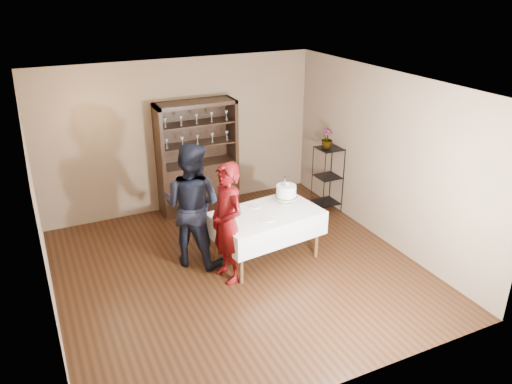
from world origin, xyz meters
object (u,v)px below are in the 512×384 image
(cake_table, at_px, (267,224))
(cake, at_px, (286,192))
(china_hutch, at_px, (198,175))
(plant_etagere, at_px, (328,177))
(potted_plant, at_px, (327,138))
(woman, at_px, (227,223))
(man, at_px, (192,205))

(cake_table, relative_size, cake, 3.58)
(china_hutch, distance_m, plant_etagere, 2.33)
(cake_table, xyz_separation_m, potted_plant, (1.72, 1.11, 0.77))
(woman, xyz_separation_m, man, (-0.29, 0.64, 0.07))
(woman, distance_m, cake, 1.20)
(woman, bearing_deg, man, -165.00)
(china_hutch, distance_m, woman, 2.42)
(plant_etagere, xyz_separation_m, cake, (-1.36, -0.92, 0.31))
(plant_etagere, distance_m, cake_table, 2.07)
(cake, relative_size, potted_plant, 1.31)
(plant_etagere, bearing_deg, potted_plant, 153.31)
(cake_table, distance_m, cake, 0.57)
(man, height_order, cake, man)
(china_hutch, distance_m, cake_table, 2.16)
(cake, bearing_deg, china_hutch, 110.03)
(cake, xyz_separation_m, potted_plant, (1.31, 0.95, 0.40))
(cake_table, bearing_deg, woman, -161.37)
(plant_etagere, relative_size, cake_table, 0.72)
(plant_etagere, xyz_separation_m, potted_plant, (-0.05, 0.02, 0.71))
(woman, xyz_separation_m, cake, (1.13, 0.40, 0.09))
(china_hutch, bearing_deg, cake_table, -81.67)
(china_hutch, height_order, potted_plant, china_hutch)
(china_hutch, xyz_separation_m, potted_plant, (2.03, -1.03, 0.70))
(cake, bearing_deg, plant_etagere, 34.13)
(china_hutch, distance_m, potted_plant, 2.38)
(woman, bearing_deg, potted_plant, 109.75)
(china_hutch, height_order, cake_table, china_hutch)
(china_hutch, xyz_separation_m, cake, (0.72, -1.97, 0.30))
(plant_etagere, relative_size, man, 0.64)
(plant_etagere, height_order, man, man)
(man, relative_size, potted_plant, 5.29)
(man, xyz_separation_m, cake, (1.41, -0.24, 0.03))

